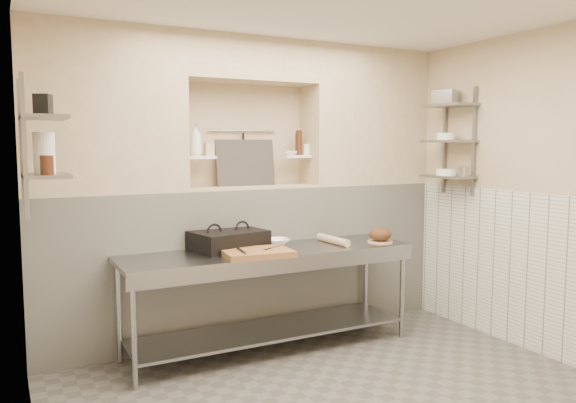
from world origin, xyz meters
TOP-DOWN VIEW (x-y plane):
  - wall_left at (-2.05, 0.00)m, footprint 0.10×3.90m
  - wall_right at (2.05, 0.00)m, footprint 0.10×3.90m
  - wall_back at (0.00, 2.00)m, footprint 4.00×0.10m
  - backwall_lower at (0.00, 1.75)m, footprint 4.00×0.40m
  - alcove_sill at (0.00, 1.75)m, footprint 1.30×0.40m
  - backwall_pillar_left at (-1.33, 1.75)m, footprint 1.35×0.40m
  - backwall_pillar_right at (1.33, 1.75)m, footprint 1.35×0.40m
  - backwall_header at (0.00, 1.75)m, footprint 1.30×0.40m
  - wainscot_left at (-1.99, 0.00)m, footprint 0.02×3.90m
  - wainscot_right at (1.99, 0.00)m, footprint 0.02×3.90m
  - alcove_shelf_left at (-0.50, 1.75)m, footprint 0.28×0.16m
  - alcove_shelf_right at (0.50, 1.75)m, footprint 0.28×0.16m
  - utensil_rail at (0.00, 1.92)m, footprint 0.70×0.02m
  - hanging_steel at (0.00, 1.90)m, footprint 0.02×0.02m
  - splash_panel at (0.00, 1.85)m, footprint 0.60×0.08m
  - shelf_rail_left_a at (-1.98, 1.25)m, footprint 0.03×0.03m
  - shelf_rail_left_b at (-1.98, 0.85)m, footprint 0.03×0.03m
  - wall_shelf_left_lower at (-1.84, 1.05)m, footprint 0.30×0.50m
  - wall_shelf_left_upper at (-1.84, 1.05)m, footprint 0.30×0.50m
  - shelf_rail_right_a at (1.98, 1.25)m, footprint 0.03×0.03m
  - shelf_rail_right_b at (1.98, 0.85)m, footprint 0.03×0.03m
  - wall_shelf_right_lower at (1.84, 1.05)m, footprint 0.30×0.50m
  - wall_shelf_right_mid at (1.84, 1.05)m, footprint 0.30×0.50m
  - wall_shelf_right_upper at (1.84, 1.05)m, footprint 0.30×0.50m
  - prep_table at (-0.06, 1.18)m, footprint 2.60×0.70m
  - panini_press at (-0.37, 1.38)m, footprint 0.68×0.55m
  - cutting_board at (-0.26, 1.00)m, footprint 0.59×0.44m
  - knife_blade at (-0.10, 1.03)m, footprint 0.27×0.18m
  - tongs at (-0.41, 0.97)m, footprint 0.05×0.25m
  - mixing_bowl at (0.11, 1.40)m, footprint 0.27×0.27m
  - rolling_pin at (0.60, 1.21)m, footprint 0.09×0.46m
  - bread_board at (1.03, 1.06)m, footprint 0.24×0.24m
  - bread_loaf at (1.03, 1.06)m, footprint 0.21×0.21m
  - bottle_soap at (-0.54, 1.72)m, footprint 0.13×0.13m
  - jar_alcove at (-0.39, 1.78)m, footprint 0.08×0.08m
  - bowl_alcove at (0.43, 1.73)m, footprint 0.15×0.15m
  - condiment_a at (0.54, 1.78)m, footprint 0.06×0.06m
  - condiment_b at (0.55, 1.77)m, footprint 0.06×0.06m
  - condiment_c at (0.63, 1.76)m, footprint 0.06×0.06m
  - jug_left at (-1.84, 1.12)m, footprint 0.14×0.14m
  - jar_left at (-1.84, 0.92)m, footprint 0.09×0.09m
  - box_left_upper at (-1.84, 1.04)m, footprint 0.14×0.14m
  - bowl_right at (1.84, 1.07)m, footprint 0.21×0.21m
  - canister_right at (1.84, 0.84)m, footprint 0.10×0.10m
  - bowl_right_mid at (1.84, 1.09)m, footprint 0.19×0.19m
  - basket_right at (1.84, 1.11)m, footprint 0.24×0.26m

SIDE VIEW (x-z plane):
  - prep_table at x=-0.06m, z-range 0.19..1.09m
  - backwall_lower at x=0.00m, z-range 0.00..1.40m
  - wainscot_left at x=-1.99m, z-range 0.00..1.40m
  - wainscot_right at x=1.99m, z-range 0.00..1.40m
  - bread_board at x=1.03m, z-range 0.90..0.91m
  - cutting_board at x=-0.26m, z-range 0.90..0.95m
  - mixing_bowl at x=0.11m, z-range 0.90..0.96m
  - rolling_pin at x=0.60m, z-range 0.90..0.97m
  - knife_blade at x=-0.10m, z-range 0.95..0.95m
  - tongs at x=-0.41m, z-range 0.95..0.97m
  - bread_loaf at x=1.03m, z-range 0.91..1.04m
  - panini_press at x=-0.37m, z-range 0.90..1.07m
  - wall_left at x=-2.05m, z-range 0.00..2.80m
  - wall_right at x=2.05m, z-range 0.00..2.80m
  - wall_back at x=0.00m, z-range 0.00..2.80m
  - alcove_sill at x=0.00m, z-range 1.40..1.42m
  - wall_shelf_right_lower at x=1.84m, z-range 1.49..1.51m
  - bowl_right at x=1.84m, z-range 1.51..1.58m
  - canister_right at x=1.84m, z-range 1.51..1.61m
  - wall_shelf_left_lower at x=-1.84m, z-range 1.59..1.61m
  - splash_panel at x=0.00m, z-range 1.42..1.86m
  - jar_left at x=-1.84m, z-range 1.61..1.74m
  - alcove_shelf_left at x=-0.50m, z-range 1.69..1.71m
  - alcove_shelf_right at x=0.50m, z-range 1.69..1.71m
  - bowl_alcove at x=0.43m, z-range 1.71..1.75m
  - jug_left at x=-1.84m, z-range 1.61..1.90m
  - condiment_c at x=0.63m, z-range 1.71..1.82m
  - jar_alcove at x=-0.39m, z-range 1.71..1.83m
  - hanging_steel at x=0.00m, z-range 1.63..1.93m
  - shelf_rail_left_a at x=-1.98m, z-range 1.33..2.27m
  - shelf_rail_left_b at x=-1.98m, z-range 1.33..2.27m
  - condiment_a at x=0.54m, z-range 1.71..1.94m
  - condiment_b at x=0.55m, z-range 1.71..1.96m
  - shelf_rail_right_a at x=1.98m, z-range 1.33..2.38m
  - shelf_rail_right_b at x=1.98m, z-range 1.33..2.38m
  - wall_shelf_right_mid at x=1.84m, z-range 1.84..1.86m
  - bottle_soap at x=-0.54m, z-range 1.71..2.00m
  - bowl_right_mid at x=1.84m, z-range 1.86..1.93m
  - utensil_rail at x=0.00m, z-range 1.94..1.96m
  - wall_shelf_left_upper at x=-1.84m, z-range 1.99..2.01m
  - box_left_upper at x=-1.84m, z-range 2.01..2.16m
  - backwall_pillar_left at x=-1.33m, z-range 1.40..2.80m
  - backwall_pillar_right at x=1.33m, z-range 1.40..2.80m
  - wall_shelf_right_upper at x=1.84m, z-range 2.19..2.21m
  - basket_right at x=1.84m, z-range 2.21..2.35m
  - backwall_header at x=0.00m, z-range 2.40..2.80m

